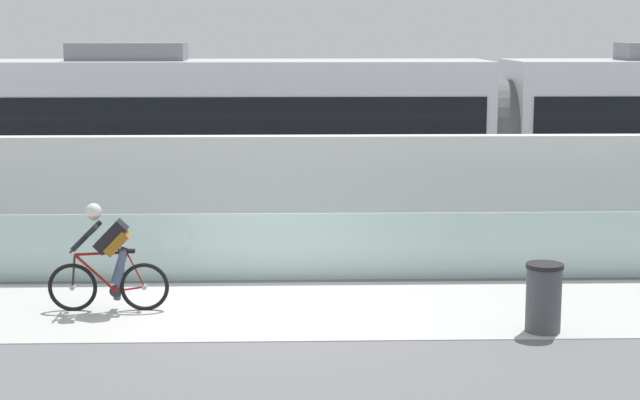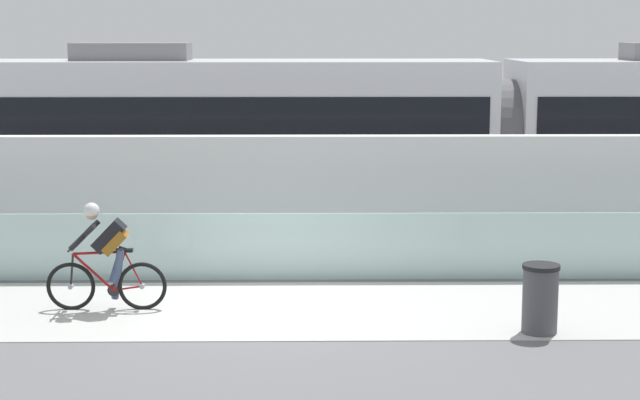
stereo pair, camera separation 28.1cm
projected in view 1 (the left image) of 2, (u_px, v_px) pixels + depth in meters
The scene contains 9 objects.
ground_plane at pixel (269, 310), 15.25m from camera, with size 200.00×200.00×0.00m, color slate.
bike_path_deck at pixel (269, 309), 15.25m from camera, with size 32.00×3.20×0.01m, color beige.
glass_parapet at pixel (271, 247), 16.99m from camera, with size 32.00×0.05×1.11m, color silver.
concrete_barrier_wall at pixel (272, 196), 18.67m from camera, with size 32.00×0.36×2.21m, color white.
tram_rail_near at pixel (275, 230), 21.30m from camera, with size 32.00×0.08×0.01m, color #595654.
tram_rail_far at pixel (276, 217), 22.72m from camera, with size 32.00×0.08×0.01m, color #595654.
tram at pixel (496, 134), 21.83m from camera, with size 22.56×2.54×3.81m.
cyclist_on_bike at pixel (108, 259), 15.06m from camera, with size 1.77×0.58×1.61m.
trash_bin at pixel (544, 298), 14.05m from camera, with size 0.51×0.51×0.96m.
Camera 1 is at (0.33, -14.80, 4.11)m, focal length 58.00 mm.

